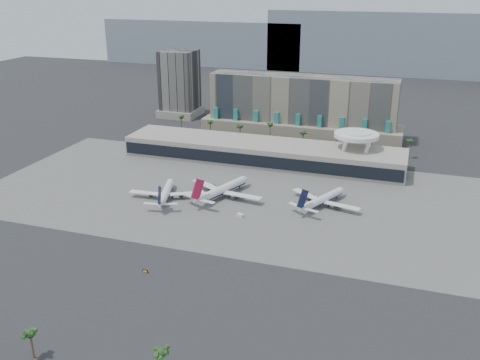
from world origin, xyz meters
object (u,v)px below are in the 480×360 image
(airliner_centre, at_px, (223,189))
(airliner_right, at_px, (323,199))
(service_vehicle_a, at_px, (195,199))
(taxiway_sign, at_px, (145,271))
(airliner_left, at_px, (166,192))
(service_vehicle_b, at_px, (240,215))

(airliner_centre, bearing_deg, airliner_right, 24.37)
(service_vehicle_a, bearing_deg, airliner_right, -3.75)
(airliner_right, distance_m, taxiway_sign, 99.97)
(airliner_centre, height_order, taxiway_sign, airliner_centre)
(taxiway_sign, bearing_deg, airliner_left, 119.33)
(airliner_right, xyz_separation_m, service_vehicle_a, (-61.74, -14.81, -2.43))
(airliner_centre, height_order, airliner_right, airliner_centre)
(airliner_right, xyz_separation_m, taxiway_sign, (-53.01, -84.71, -2.98))
(airliner_left, height_order, service_vehicle_a, airliner_left)
(airliner_centre, relative_size, airliner_right, 1.17)
(airliner_centre, distance_m, service_vehicle_a, 15.46)
(airliner_left, height_order, airliner_centre, airliner_centre)
(airliner_left, xyz_separation_m, service_vehicle_b, (42.70, -8.90, -2.65))
(airliner_right, bearing_deg, airliner_centre, -150.48)
(airliner_left, xyz_separation_m, airliner_right, (77.16, 16.44, 0.05))
(airliner_right, bearing_deg, service_vehicle_a, -141.89)
(service_vehicle_b, relative_size, taxiway_sign, 1.32)
(airliner_centre, xyz_separation_m, taxiway_sign, (-2.28, -80.36, -3.45))
(airliner_left, bearing_deg, service_vehicle_b, -28.06)
(airliner_centre, xyz_separation_m, airliner_right, (50.73, 4.35, -0.47))
(taxiway_sign, bearing_deg, service_vehicle_b, 82.49)
(airliner_left, bearing_deg, service_vehicle_a, -10.26)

